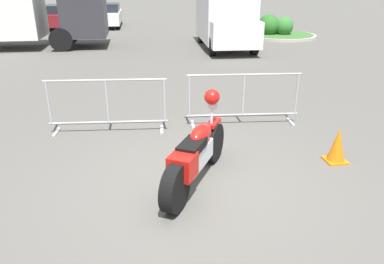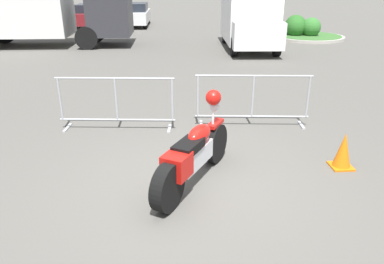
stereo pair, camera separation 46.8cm
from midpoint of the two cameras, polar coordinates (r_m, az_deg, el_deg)
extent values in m
plane|color=#54514C|center=(5.61, 2.72, -7.99)|extent=(120.00, 120.00, 0.00)
cylinder|color=black|center=(6.17, 5.66, -1.75)|extent=(0.48, 0.65, 0.65)
cylinder|color=black|center=(4.88, -0.98, -8.54)|extent=(0.48, 0.65, 0.65)
cube|color=silver|center=(5.46, 2.77, -3.81)|extent=(0.64, 0.86, 0.28)
ellipsoid|color=red|center=(5.49, 3.58, -0.39)|extent=(0.51, 0.62, 0.26)
cube|color=black|center=(5.20, 2.01, -2.20)|extent=(0.51, 0.60, 0.12)
cube|color=red|center=(4.98, 0.36, -5.17)|extent=(0.46, 0.48, 0.32)
cube|color=red|center=(6.03, 5.78, 1.25)|extent=(0.33, 0.42, 0.06)
cylinder|color=silver|center=(5.90, 5.49, 2.17)|extent=(0.06, 0.06, 0.46)
sphere|color=silver|center=(5.88, 5.73, 3.94)|extent=(0.16, 0.16, 0.16)
sphere|color=red|center=(5.79, 5.61, 5.23)|extent=(0.24, 0.24, 0.24)
cylinder|color=#9EA0A5|center=(7.37, -9.98, 8.03)|extent=(2.32, 0.26, 0.04)
cylinder|color=#9EA0A5|center=(7.62, -9.55, 1.83)|extent=(2.32, 0.26, 0.04)
cylinder|color=#9EA0A5|center=(7.77, -17.86, 4.77)|extent=(0.05, 0.05, 0.85)
cylinder|color=#9EA0A5|center=(7.48, -9.76, 4.88)|extent=(0.05, 0.05, 0.85)
cylinder|color=#9EA0A5|center=(7.36, -1.20, 4.90)|extent=(0.05, 0.05, 0.85)
cube|color=#9EA0A5|center=(7.94, -16.87, 0.59)|extent=(0.10, 0.44, 0.03)
cube|color=#9EA0A5|center=(7.56, -1.69, 0.49)|extent=(0.10, 0.44, 0.03)
cylinder|color=#9EA0A5|center=(7.60, 11.22, 8.37)|extent=(2.32, 0.26, 0.04)
cylinder|color=#9EA0A5|center=(7.84, 10.76, 2.33)|extent=(2.32, 0.26, 0.04)
cylinder|color=#9EA0A5|center=(7.60, 2.67, 5.45)|extent=(0.05, 0.05, 0.85)
cylinder|color=#9EA0A5|center=(7.71, 10.99, 5.30)|extent=(0.05, 0.05, 0.85)
cylinder|color=#9EA0A5|center=(7.97, 18.91, 5.06)|extent=(0.05, 0.05, 0.85)
cube|color=#9EA0A5|center=(7.80, 3.11, 1.15)|extent=(0.10, 0.44, 0.03)
cube|color=#9EA0A5|center=(8.14, 17.91, 0.98)|extent=(0.10, 0.44, 0.03)
cube|color=silver|center=(18.72, -25.41, 16.95)|extent=(5.04, 2.39, 2.50)
cube|color=#2D2D33|center=(17.65, -11.60, 17.36)|extent=(1.84, 2.22, 1.90)
cylinder|color=black|center=(18.85, -13.86, 14.56)|extent=(0.96, 0.30, 0.96)
cylinder|color=black|center=(16.97, -14.99, 13.65)|extent=(0.96, 0.30, 0.96)
cylinder|color=black|center=(20.03, -26.14, 13.42)|extent=(0.96, 0.30, 0.96)
cube|color=white|center=(17.12, 9.39, 16.97)|extent=(2.22, 4.20, 2.00)
cube|color=white|center=(14.73, 10.98, 14.19)|extent=(1.95, 1.00, 1.00)
cylinder|color=black|center=(15.38, 13.68, 12.49)|extent=(0.28, 0.73, 0.72)
cylinder|color=black|center=(15.05, 7.33, 12.72)|extent=(0.28, 0.73, 0.72)
cylinder|color=black|center=(18.56, 11.18, 14.29)|extent=(0.28, 0.73, 0.72)
cylinder|color=black|center=(18.29, 5.86, 14.46)|extent=(0.28, 0.73, 0.72)
cylinder|color=black|center=(27.44, -24.41, 15.23)|extent=(0.25, 0.67, 0.67)
cylinder|color=black|center=(24.81, -26.75, 14.29)|extent=(0.25, 0.67, 0.67)
cube|color=tan|center=(25.83, -21.01, 15.91)|extent=(1.74, 4.03, 0.65)
cube|color=#1E232B|center=(25.66, -21.29, 17.09)|extent=(1.55, 2.08, 0.46)
cylinder|color=black|center=(27.27, -21.53, 15.53)|extent=(0.22, 0.60, 0.59)
cylinder|color=black|center=(26.87, -18.68, 15.82)|extent=(0.22, 0.60, 0.59)
cylinder|color=black|center=(24.88, -23.35, 14.76)|extent=(0.22, 0.60, 0.59)
cylinder|color=black|center=(24.44, -20.27, 15.08)|extent=(0.22, 0.60, 0.59)
cube|color=maroon|center=(25.33, -14.68, 16.54)|extent=(1.77, 4.09, 0.66)
cube|color=#1E232B|center=(25.15, -14.87, 17.78)|extent=(1.57, 2.11, 0.47)
cylinder|color=black|center=(26.76, -15.57, 16.14)|extent=(0.22, 0.61, 0.60)
cylinder|color=black|center=(26.49, -12.54, 16.36)|extent=(0.22, 0.61, 0.60)
cylinder|color=black|center=(24.25, -16.88, 15.44)|extent=(0.22, 0.61, 0.60)
cylinder|color=black|center=(23.96, -13.56, 15.69)|extent=(0.22, 0.61, 0.60)
cube|color=white|center=(25.16, -8.12, 17.03)|extent=(1.83, 4.23, 0.68)
cube|color=#1E232B|center=(24.97, -8.23, 18.33)|extent=(1.63, 2.18, 0.49)
cylinder|color=black|center=(26.59, -9.42, 16.62)|extent=(0.23, 0.63, 0.62)
cylinder|color=black|center=(26.46, -6.21, 16.75)|extent=(0.23, 0.63, 0.62)
cylinder|color=black|center=(23.95, -10.15, 15.97)|extent=(0.23, 0.63, 0.62)
cylinder|color=black|center=(23.81, -6.60, 16.12)|extent=(0.23, 0.63, 0.62)
cylinder|color=#262838|center=(21.37, -9.96, 15.56)|extent=(0.25, 0.25, 0.85)
cylinder|color=#3F3F47|center=(21.30, -10.09, 17.52)|extent=(0.36, 0.36, 0.62)
sphere|color=tan|center=(21.27, -10.17, 18.64)|extent=(0.22, 0.22, 0.22)
cylinder|color=#ADA89E|center=(20.60, 17.84, 13.61)|extent=(3.60, 3.60, 0.14)
cylinder|color=#38662D|center=(20.59, 17.87, 13.83)|extent=(3.31, 3.31, 0.02)
sphere|color=#286023|center=(20.61, 16.14, 15.29)|extent=(1.08, 1.08, 1.08)
sphere|color=#286023|center=(20.43, 16.19, 15.10)|extent=(0.97, 0.97, 0.97)
sphere|color=#33702D|center=(20.59, 18.35, 14.90)|extent=(0.96, 0.96, 0.96)
cube|color=orange|center=(6.62, 23.63, -4.83)|extent=(0.34, 0.34, 0.03)
cone|color=orange|center=(6.50, 24.03, -2.51)|extent=(0.28, 0.28, 0.56)
camera|label=1|loc=(0.23, -87.66, 0.96)|focal=35.00mm
camera|label=2|loc=(0.23, 92.34, -0.96)|focal=35.00mm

